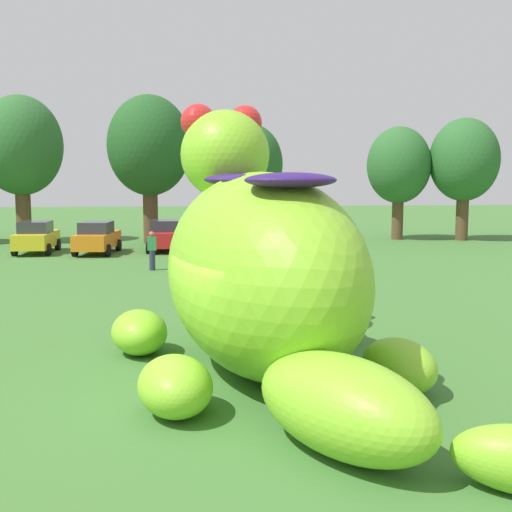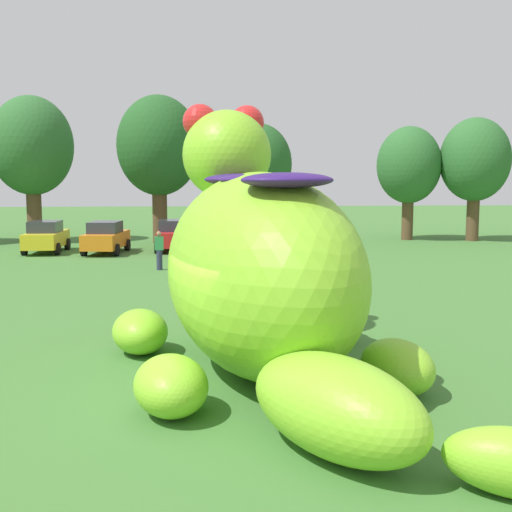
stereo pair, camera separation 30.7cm
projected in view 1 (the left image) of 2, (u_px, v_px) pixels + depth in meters
The scene contains 13 objects.
ground_plane at pixel (209, 394), 12.09m from camera, with size 160.00×160.00×0.00m, color #427533.
giant_inflatable_creature at pixel (262, 270), 13.30m from camera, with size 7.32×10.95×5.87m.
car_yellow at pixel (36, 237), 34.60m from camera, with size 1.96×4.11×1.72m.
car_orange at pixel (97, 238), 34.30m from camera, with size 2.25×4.25×1.72m.
car_red at pixel (165, 235), 35.62m from camera, with size 1.98×4.12×1.72m.
car_blue at pixel (231, 237), 34.90m from camera, with size 2.29×4.27×1.72m.
tree_mid_left at pixel (21, 146), 39.80m from camera, with size 5.13×5.13×9.11m.
tree_centre_left at pixel (149, 147), 39.35m from camera, with size 5.10×5.10×9.06m.
tree_centre at pixel (249, 165), 39.87m from camera, with size 4.15×4.15×7.37m.
tree_centre_right at pixel (399, 166), 41.83m from camera, with size 4.13×4.13×7.34m.
tree_mid_right at pixel (464, 161), 41.21m from camera, with size 4.41×4.41×7.83m.
spectator_mid_field at pixel (248, 246), 30.20m from camera, with size 0.38×0.26×1.71m.
spectator_by_cars at pixel (152, 251), 28.18m from camera, with size 0.38×0.26×1.71m.
Camera 1 is at (-0.27, -11.72, 4.04)m, focal length 45.19 mm.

